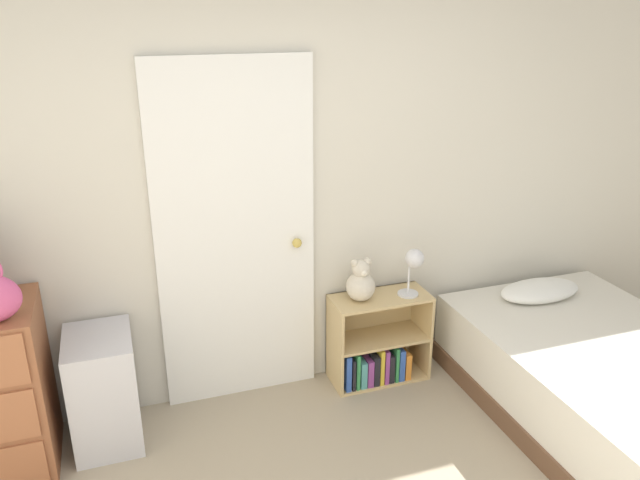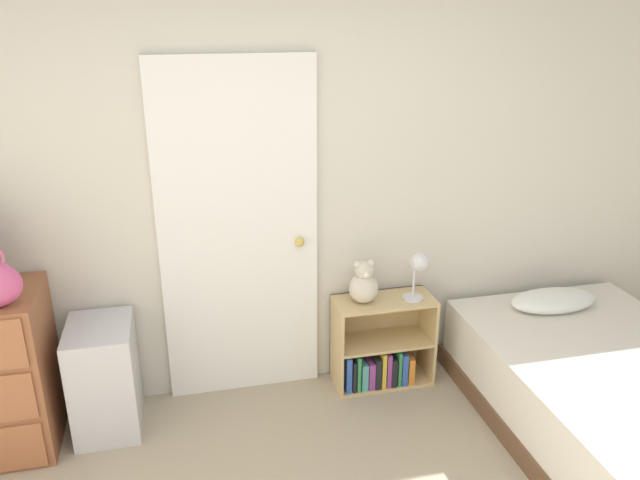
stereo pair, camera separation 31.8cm
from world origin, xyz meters
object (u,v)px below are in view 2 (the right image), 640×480
(teddy_bear, at_px, (364,284))
(desk_lamp, at_px, (419,267))
(storage_bin, at_px, (105,377))
(bookshelf, at_px, (379,352))
(bed, at_px, (621,404))

(teddy_bear, xyz_separation_m, desk_lamp, (0.32, -0.04, 0.10))
(storage_bin, height_order, desk_lamp, desk_lamp)
(desk_lamp, bearing_deg, bookshelf, 168.85)
(bookshelf, distance_m, desk_lamp, 0.62)
(bookshelf, height_order, desk_lamp, desk_lamp)
(bookshelf, bearing_deg, bed, -37.73)
(desk_lamp, relative_size, bed, 0.15)
(storage_bin, xyz_separation_m, bed, (2.70, -0.76, -0.09))
(bookshelf, bearing_deg, storage_bin, -177.24)
(storage_bin, xyz_separation_m, desk_lamp, (1.83, 0.04, 0.47))
(bookshelf, relative_size, bed, 0.31)
(teddy_bear, bearing_deg, desk_lamp, -7.48)
(bookshelf, height_order, teddy_bear, teddy_bear)
(teddy_bear, xyz_separation_m, bed, (1.20, -0.84, -0.45))
(teddy_bear, distance_m, bed, 1.53)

